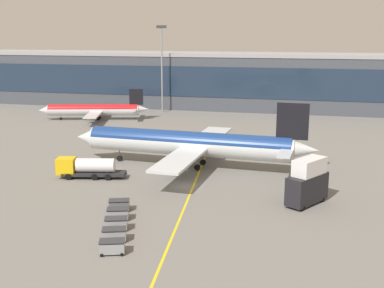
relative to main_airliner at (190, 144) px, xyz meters
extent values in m
plane|color=slate|center=(2.05, -10.91, -4.10)|extent=(700.00, 700.00, 0.00)
cube|color=yellow|center=(2.94, -8.91, -4.09)|extent=(8.49, 79.61, 0.01)
cube|color=#424751|center=(-5.04, 67.96, 3.66)|extent=(157.52, 16.85, 15.51)
cube|color=#1E2D42|center=(-5.04, 59.48, 4.43)|extent=(152.79, 0.16, 8.69)
cube|color=#99999E|center=(-5.04, 67.96, 11.91)|extent=(160.67, 17.19, 1.00)
cylinder|color=silver|center=(-0.28, 0.02, -0.15)|extent=(35.97, 6.13, 3.90)
cylinder|color=navy|center=(-0.28, 0.02, 0.21)|extent=(35.25, 5.93, 3.75)
cone|color=silver|center=(-19.51, 1.22, -0.15)|extent=(4.13, 3.94, 3.71)
cone|color=silver|center=(19.14, -1.20, 0.25)|extent=(4.88, 3.60, 3.32)
cube|color=black|center=(17.08, -1.07, 4.73)|extent=(5.09, 0.68, 5.85)
cube|color=silver|center=(16.34, -4.93, 0.44)|extent=(2.39, 6.36, 0.24)
cube|color=silver|center=(16.83, 2.86, 0.44)|extent=(2.39, 6.36, 0.24)
cube|color=silver|center=(0.62, -9.53, -0.44)|extent=(5.73, 15.31, 0.40)
cube|color=silver|center=(1.81, 9.37, -0.44)|extent=(5.73, 15.31, 0.40)
cylinder|color=#939399|center=(-0.21, -6.76, -1.81)|extent=(3.13, 2.33, 2.15)
cylinder|color=#939399|center=(0.64, 6.74, -1.81)|extent=(3.13, 2.33, 2.15)
cylinder|color=black|center=(-13.14, 0.82, -3.60)|extent=(1.02, 0.46, 1.00)
cylinder|color=slate|center=(-13.14, 0.82, -2.60)|extent=(0.20, 0.20, 2.00)
cylinder|color=black|center=(1.75, -1.87, -3.60)|extent=(1.02, 0.46, 1.00)
cylinder|color=slate|center=(1.75, -1.87, -2.60)|extent=(0.20, 0.20, 2.00)
cylinder|color=black|center=(1.97, 1.64, -3.60)|extent=(1.02, 0.46, 1.00)
cylinder|color=slate|center=(1.97, 1.64, -2.60)|extent=(0.20, 0.20, 2.00)
cube|color=#232326|center=(-13.21, -9.98, -3.35)|extent=(10.30, 4.48, 0.50)
cube|color=yellow|center=(-17.52, -10.87, -2.10)|extent=(3.25, 3.02, 2.50)
cube|color=black|center=(-18.75, -11.13, -1.60)|extent=(0.62, 2.28, 1.12)
cylinder|color=silver|center=(-12.94, -9.92, -2.00)|extent=(6.32, 3.37, 2.20)
cylinder|color=black|center=(-16.73, -11.92, -3.60)|extent=(1.05, 0.55, 1.00)
cylinder|color=black|center=(-17.21, -9.60, -3.60)|extent=(1.05, 0.55, 1.00)
cylinder|color=black|center=(-12.67, -11.08, -3.60)|extent=(1.05, 0.55, 1.00)
cylinder|color=black|center=(-13.16, -8.76, -3.60)|extent=(1.05, 0.55, 1.00)
cylinder|color=black|center=(-10.62, -10.66, -3.60)|extent=(1.05, 0.55, 1.00)
cylinder|color=black|center=(-11.10, -8.33, -3.60)|extent=(1.05, 0.55, 1.00)
cube|color=black|center=(19.75, -14.75, -1.90)|extent=(5.73, 7.09, 3.80)
cube|color=silver|center=(19.93, -14.46, 1.10)|extent=(4.72, 5.58, 2.20)
cylinder|color=black|center=(19.44, -17.36, -3.80)|extent=(0.53, 0.64, 0.60)
cylinder|color=black|center=(17.53, -16.17, -3.80)|extent=(0.53, 0.64, 0.60)
cylinder|color=black|center=(21.97, -13.33, -3.80)|extent=(0.53, 0.64, 0.60)
cylinder|color=black|center=(20.06, -12.14, -3.80)|extent=(0.53, 0.64, 0.60)
cube|color=gray|center=(0.07, -35.05, -3.37)|extent=(2.94, 2.23, 1.10)
cube|color=#333338|center=(0.07, -35.05, -2.67)|extent=(3.00, 2.28, 0.10)
cylinder|color=black|center=(-0.68, -36.08, -3.92)|extent=(0.38, 0.23, 0.36)
cylinder|color=black|center=(-1.15, -34.66, -3.92)|extent=(0.38, 0.23, 0.36)
cylinder|color=black|center=(1.29, -35.44, -3.92)|extent=(0.38, 0.23, 0.36)
cylinder|color=black|center=(0.83, -34.01, -3.92)|extent=(0.38, 0.23, 0.36)
cube|color=gray|center=(-0.92, -32.01, -3.37)|extent=(2.94, 2.23, 1.10)
cube|color=#333338|center=(-0.92, -32.01, -2.67)|extent=(3.00, 2.28, 0.10)
cylinder|color=black|center=(-1.68, -33.04, -3.92)|extent=(0.38, 0.23, 0.36)
cylinder|color=black|center=(-2.14, -31.62, -3.92)|extent=(0.38, 0.23, 0.36)
cylinder|color=black|center=(0.30, -32.40, -3.92)|extent=(0.38, 0.23, 0.36)
cylinder|color=black|center=(-0.17, -30.97, -3.92)|extent=(0.38, 0.23, 0.36)
cube|color=gray|center=(-1.92, -28.97, -3.37)|extent=(2.94, 2.23, 1.10)
cube|color=#333338|center=(-1.92, -28.97, -2.67)|extent=(3.00, 2.28, 0.10)
cylinder|color=black|center=(-2.67, -30.00, -3.92)|extent=(0.38, 0.23, 0.36)
cylinder|color=black|center=(-3.14, -28.58, -3.92)|extent=(0.38, 0.23, 0.36)
cylinder|color=black|center=(-0.70, -29.35, -3.92)|extent=(0.38, 0.23, 0.36)
cylinder|color=black|center=(-1.16, -27.93, -3.92)|extent=(0.38, 0.23, 0.36)
cube|color=gray|center=(-2.91, -25.92, -3.37)|extent=(2.94, 2.23, 1.10)
cube|color=#333338|center=(-2.91, -25.92, -2.67)|extent=(3.00, 2.28, 0.10)
cylinder|color=black|center=(-3.67, -26.96, -3.92)|extent=(0.38, 0.23, 0.36)
cylinder|color=black|center=(-4.14, -25.53, -3.92)|extent=(0.38, 0.23, 0.36)
cylinder|color=black|center=(-1.69, -26.31, -3.92)|extent=(0.38, 0.23, 0.36)
cylinder|color=black|center=(-2.16, -24.89, -3.92)|extent=(0.38, 0.23, 0.36)
cube|color=#595B60|center=(-3.91, -22.88, -3.37)|extent=(2.94, 2.23, 1.10)
cube|color=#333338|center=(-3.91, -22.88, -2.67)|extent=(3.00, 2.28, 0.10)
cylinder|color=black|center=(-4.66, -23.92, -3.92)|extent=(0.38, 0.23, 0.36)
cylinder|color=black|center=(-5.13, -22.49, -3.92)|extent=(0.38, 0.23, 0.36)
cylinder|color=black|center=(-2.69, -23.27, -3.92)|extent=(0.38, 0.23, 0.36)
cylinder|color=black|center=(-3.15, -21.85, -3.92)|extent=(0.38, 0.23, 0.36)
cylinder|color=silver|center=(-35.46, 39.10, -1.55)|extent=(23.64, 8.62, 2.77)
cylinder|color=red|center=(-35.46, 39.10, -1.30)|extent=(23.16, 8.39, 2.66)
cone|color=silver|center=(-47.88, 35.89, -1.55)|extent=(3.34, 3.24, 2.63)
cone|color=silver|center=(-22.92, 42.35, -1.27)|extent=(3.81, 3.11, 2.35)
cube|color=black|center=(-24.47, 41.94, 1.91)|extent=(3.54, 1.14, 4.15)
cube|color=silver|center=(-24.26, 39.14, -1.13)|extent=(2.41, 4.63, 0.16)
cube|color=silver|center=(-25.65, 44.50, -1.13)|extent=(2.41, 4.63, 0.16)
cube|color=silver|center=(-32.89, 33.19, -1.75)|extent=(5.63, 10.45, 0.27)
cube|color=silver|center=(-36.08, 45.51, -1.75)|extent=(5.63, 10.45, 0.27)
cylinder|color=#939399|center=(-33.99, 34.76, -2.72)|extent=(2.44, 2.01, 1.52)
cylinder|color=#939399|center=(-36.28, 43.61, -2.72)|extent=(2.44, 2.01, 1.52)
cylinder|color=black|center=(-43.73, 36.96, -3.76)|extent=(0.72, 0.43, 0.67)
cylinder|color=slate|center=(-43.73, 36.96, -3.18)|extent=(0.13, 0.13, 1.17)
cylinder|color=black|center=(-33.77, 38.25, -3.76)|extent=(0.72, 0.43, 0.67)
cylinder|color=slate|center=(-33.77, 38.25, -3.18)|extent=(0.13, 0.13, 1.17)
cylinder|color=black|center=(-34.40, 40.66, -3.76)|extent=(0.72, 0.43, 0.67)
cylinder|color=slate|center=(-34.40, 40.66, -3.18)|extent=(0.13, 0.13, 1.17)
cylinder|color=gray|center=(-21.58, 55.96, 7.69)|extent=(0.44, 0.44, 23.57)
cube|color=#333338|center=(-21.58, 55.96, 19.87)|extent=(2.80, 0.50, 0.80)
camera|label=1|loc=(19.29, -80.01, 18.72)|focal=46.36mm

